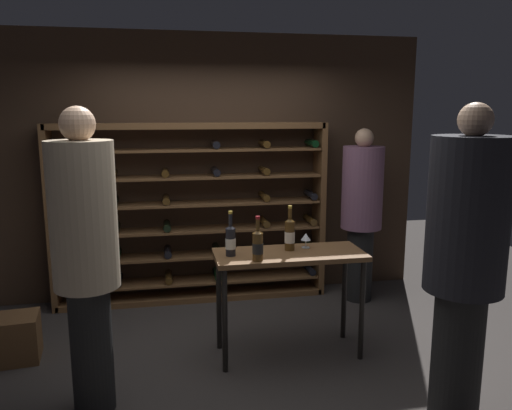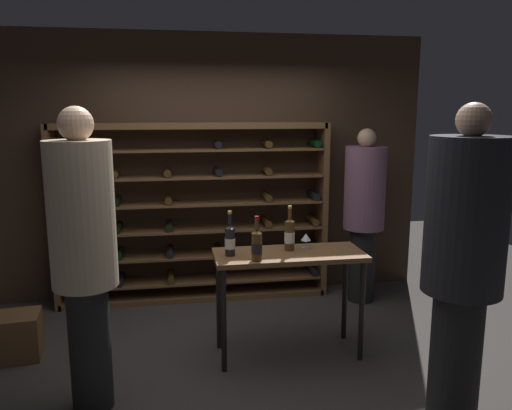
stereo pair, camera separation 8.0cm
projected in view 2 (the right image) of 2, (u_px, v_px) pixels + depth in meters
name	position (u px, v px, depth m)	size (l,w,h in m)	color
ground_plane	(232.00, 357.00, 4.18)	(9.22, 9.22, 0.00)	#383330
back_wall	(213.00, 167.00, 5.47)	(4.63, 0.10, 2.82)	#3D2B1E
wine_rack	(194.00, 215.00, 5.32)	(2.86, 0.32, 1.89)	brown
tasting_table	(289.00, 266.00, 4.10)	(1.22, 0.51, 0.88)	brown
person_host_in_suit	(463.00, 254.00, 3.12)	(0.49, 0.49, 2.07)	black
person_guest_khaki	(84.00, 248.00, 3.27)	(0.42, 0.42, 2.05)	black
person_bystander_dark_jacket	(364.00, 208.00, 5.26)	(0.43, 0.43, 1.84)	black
wine_crate	(10.00, 337.00, 4.13)	(0.48, 0.34, 0.37)	brown
wine_bottle_black_capsule	(257.00, 245.00, 3.84)	(0.08, 0.08, 0.35)	#4C3314
wine_bottle_gold_foil	(230.00, 240.00, 3.97)	(0.08, 0.08, 0.36)	black
wine_bottle_amber_reserve	(290.00, 234.00, 4.12)	(0.08, 0.08, 0.37)	#4C3314
wine_glass_stemmed_left	(306.00, 238.00, 4.20)	(0.08, 0.08, 0.12)	silver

